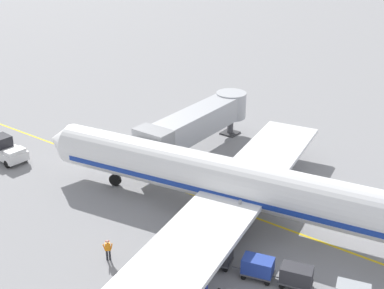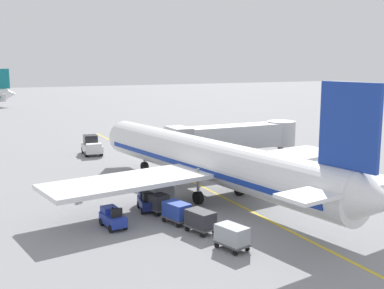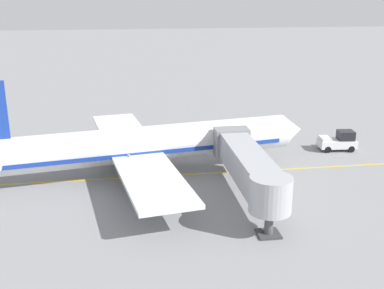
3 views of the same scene
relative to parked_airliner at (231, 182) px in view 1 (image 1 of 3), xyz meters
name	(u,v)px [view 1 (image 1 of 3)]	position (x,y,z in m)	size (l,w,h in m)	color
ground_plane	(217,204)	(0.95, 1.87, -3.19)	(400.00, 400.00, 0.00)	gray
gate_lead_in_line	(217,204)	(0.95, 1.87, -3.18)	(0.24, 80.00, 0.01)	gold
parked_airliner	(231,182)	(0.00, 0.00, 0.00)	(30.45, 37.27, 10.63)	white
jet_bridge	(198,122)	(8.36, 9.28, 0.27)	(16.06, 3.50, 4.98)	#A8AAAF
pushback_tractor	(7,150)	(-4.45, 23.92, -2.09)	(2.57, 4.57, 2.40)	silver
baggage_tug_lead	(203,255)	(-6.49, -1.80, -2.47)	(1.66, 2.67, 1.62)	navy
baggage_cart_front	(217,254)	(-6.08, -2.73, -2.24)	(1.82, 2.98, 1.58)	#4C4C51
baggage_cart_second_in_train	(258,266)	(-5.62, -5.76, -2.24)	(1.82, 2.98, 1.58)	#4C4C51
baggage_cart_third_in_train	(296,275)	(-4.94, -8.30, -2.24)	(1.82, 2.98, 1.58)	#4C4C51
ground_crew_wing_walker	(108,249)	(-10.22, 3.88, -2.23)	(0.56, 0.59, 1.69)	#232328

